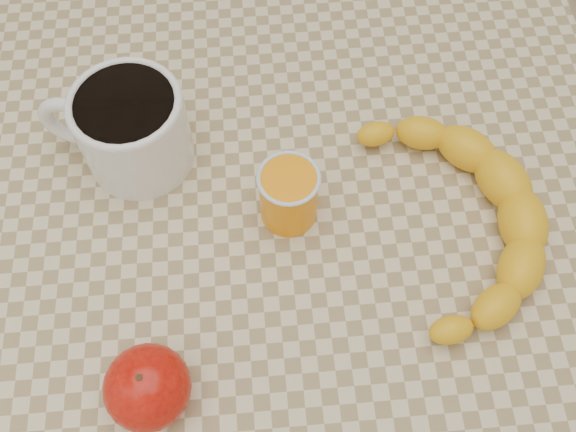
{
  "coord_description": "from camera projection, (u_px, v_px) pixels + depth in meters",
  "views": [
    {
      "loc": [
        -0.03,
        -0.32,
        1.37
      ],
      "look_at": [
        0.0,
        0.0,
        0.77
      ],
      "focal_mm": 40.0,
      "sensor_mm": 36.0,
      "label": 1
    }
  ],
  "objects": [
    {
      "name": "ground",
      "position": [
        288.0,
        385.0,
        1.36
      ],
      "size": [
        3.0,
        3.0,
        0.0
      ],
      "primitive_type": "plane",
      "color": "tan",
      "rests_on": "ground"
    },
    {
      "name": "table",
      "position": [
        288.0,
        257.0,
        0.77
      ],
      "size": [
        0.8,
        0.8,
        0.75
      ],
      "color": "beige",
      "rests_on": "ground"
    },
    {
      "name": "apple",
      "position": [
        147.0,
        387.0,
        0.58
      ],
      "size": [
        0.08,
        0.08,
        0.07
      ],
      "color": "#900704",
      "rests_on": "table"
    },
    {
      "name": "orange_juice_glass",
      "position": [
        289.0,
        195.0,
        0.67
      ],
      "size": [
        0.07,
        0.07,
        0.08
      ],
      "color": "orange",
      "rests_on": "table"
    },
    {
      "name": "banana",
      "position": [
        457.0,
        218.0,
        0.67
      ],
      "size": [
        0.23,
        0.32,
        0.05
      ],
      "primitive_type": null,
      "rotation": [
        0.0,
        0.0,
        -0.01
      ],
      "color": "yellow",
      "rests_on": "table"
    },
    {
      "name": "coffee_mug",
      "position": [
        129.0,
        127.0,
        0.69
      ],
      "size": [
        0.18,
        0.15,
        0.1
      ],
      "color": "white",
      "rests_on": "table"
    }
  ]
}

